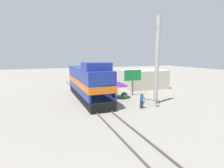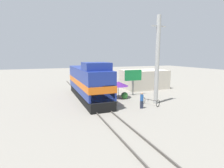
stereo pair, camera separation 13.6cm
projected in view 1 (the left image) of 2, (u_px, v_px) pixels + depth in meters
The scene contains 11 objects.
ground_plane at pixel (93, 103), 20.13m from camera, with size 120.00×120.00×0.00m, color gray.
rail_near at pixel (87, 103), 19.86m from camera, with size 0.08×37.09×0.15m, color #4C4742.
rail_far at pixel (99, 102), 20.38m from camera, with size 0.08×37.09×0.15m, color #4C4742.
locomotive at pixel (89, 83), 21.60m from camera, with size 2.86×12.34×4.71m.
utility_pole at pixel (157, 60), 19.30m from camera, with size 1.80×0.47×9.71m.
vendor_umbrella at pixel (118, 84), 22.35m from camera, with size 2.57×2.57×2.15m.
billboard_sign at pixel (133, 76), 23.77m from camera, with size 2.55×0.12×3.51m.
shrub_cluster at pixel (124, 95), 22.09m from camera, with size 0.86×0.86×0.86m, color #2D722D.
person_bystander at pixel (142, 100), 18.00m from camera, with size 0.34×0.34×1.70m.
bicycle at pixel (150, 102), 19.27m from camera, with size 1.51×2.00×0.76m.
building_block_distant at pixel (143, 79), 29.44m from camera, with size 7.13×4.83×3.04m, color beige.
Camera 1 is at (-5.22, -18.93, 5.41)m, focal length 28.00 mm.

